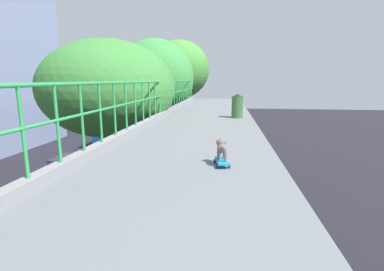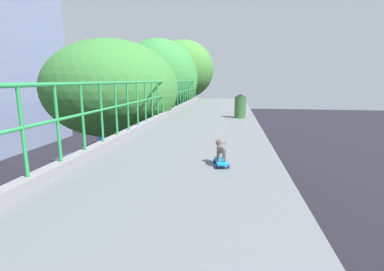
{
  "view_description": "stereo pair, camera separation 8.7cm",
  "coord_description": "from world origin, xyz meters",
  "px_view_note": "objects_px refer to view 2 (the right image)",
  "views": [
    {
      "loc": [
        2.09,
        -3.58,
        6.31
      ],
      "look_at": [
        1.52,
        0.96,
        5.4
      ],
      "focal_mm": 26.13,
      "sensor_mm": 36.0,
      "label": 1
    },
    {
      "loc": [
        2.18,
        -3.56,
        6.31
      ],
      "look_at": [
        1.52,
        0.96,
        5.4
      ],
      "focal_mm": 26.13,
      "sensor_mm": 36.0,
      "label": 2
    }
  ],
  "objects_px": {
    "toy_skateboard": "(221,161)",
    "small_dog": "(221,147)",
    "car_red_taxi_seventh": "(132,158)",
    "city_bus": "(133,121)",
    "car_white_fifth": "(88,188)",
    "litter_bin": "(240,106)",
    "car_silver_sixth": "(71,167)"
  },
  "relations": [
    {
      "from": "toy_skateboard",
      "to": "small_dog",
      "type": "relative_size",
      "value": 1.32
    },
    {
      "from": "small_dog",
      "to": "car_red_taxi_seventh",
      "type": "bearing_deg",
      "value": 115.58
    },
    {
      "from": "small_dog",
      "to": "city_bus",
      "type": "bearing_deg",
      "value": 113.1
    },
    {
      "from": "car_white_fifth",
      "to": "toy_skateboard",
      "type": "bearing_deg",
      "value": -50.71
    },
    {
      "from": "car_white_fifth",
      "to": "car_red_taxi_seventh",
      "type": "height_order",
      "value": "car_red_taxi_seventh"
    },
    {
      "from": "car_red_taxi_seventh",
      "to": "toy_skateboard",
      "type": "relative_size",
      "value": 9.37
    },
    {
      "from": "city_bus",
      "to": "litter_bin",
      "type": "relative_size",
      "value": 14.47
    },
    {
      "from": "car_silver_sixth",
      "to": "litter_bin",
      "type": "bearing_deg",
      "value": -32.26
    },
    {
      "from": "city_bus",
      "to": "toy_skateboard",
      "type": "height_order",
      "value": "toy_skateboard"
    },
    {
      "from": "toy_skateboard",
      "to": "city_bus",
      "type": "bearing_deg",
      "value": 113.09
    },
    {
      "from": "litter_bin",
      "to": "car_red_taxi_seventh",
      "type": "bearing_deg",
      "value": 129.33
    },
    {
      "from": "litter_bin",
      "to": "small_dog",
      "type": "bearing_deg",
      "value": -94.29
    },
    {
      "from": "city_bus",
      "to": "small_dog",
      "type": "distance_m",
      "value": 26.96
    },
    {
      "from": "car_silver_sixth",
      "to": "city_bus",
      "type": "bearing_deg",
      "value": 90.19
    },
    {
      "from": "car_silver_sixth",
      "to": "small_dog",
      "type": "bearing_deg",
      "value": -49.9
    },
    {
      "from": "city_bus",
      "to": "toy_skateboard",
      "type": "relative_size",
      "value": 25.86
    },
    {
      "from": "car_red_taxi_seventh",
      "to": "small_dog",
      "type": "bearing_deg",
      "value": -64.42
    },
    {
      "from": "small_dog",
      "to": "car_white_fifth",
      "type": "bearing_deg",
      "value": 129.35
    },
    {
      "from": "city_bus",
      "to": "car_silver_sixth",
      "type": "bearing_deg",
      "value": -89.81
    },
    {
      "from": "car_silver_sixth",
      "to": "litter_bin",
      "type": "distance_m",
      "value": 13.74
    },
    {
      "from": "car_white_fifth",
      "to": "toy_skateboard",
      "type": "relative_size",
      "value": 8.5
    },
    {
      "from": "toy_skateboard",
      "to": "small_dog",
      "type": "xyz_separation_m",
      "value": [
        -0.01,
        0.03,
        0.22
      ]
    },
    {
      "from": "car_white_fifth",
      "to": "litter_bin",
      "type": "distance_m",
      "value": 9.72
    },
    {
      "from": "car_silver_sixth",
      "to": "toy_skateboard",
      "type": "bearing_deg",
      "value": -49.94
    },
    {
      "from": "car_red_taxi_seventh",
      "to": "litter_bin",
      "type": "xyz_separation_m",
      "value": [
        7.39,
        -9.02,
        4.73
      ]
    },
    {
      "from": "litter_bin",
      "to": "city_bus",
      "type": "bearing_deg",
      "value": 119.81
    },
    {
      "from": "car_silver_sixth",
      "to": "city_bus",
      "type": "distance_m",
      "value": 12.26
    },
    {
      "from": "car_silver_sixth",
      "to": "city_bus",
      "type": "relative_size",
      "value": 0.38
    },
    {
      "from": "car_silver_sixth",
      "to": "small_dog",
      "type": "relative_size",
      "value": 13.03
    },
    {
      "from": "car_silver_sixth",
      "to": "toy_skateboard",
      "type": "height_order",
      "value": "toy_skateboard"
    },
    {
      "from": "car_red_taxi_seventh",
      "to": "small_dog",
      "type": "xyz_separation_m",
      "value": [
        6.98,
        -14.58,
        4.6
      ]
    },
    {
      "from": "car_red_taxi_seventh",
      "to": "litter_bin",
      "type": "height_order",
      "value": "litter_bin"
    }
  ]
}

